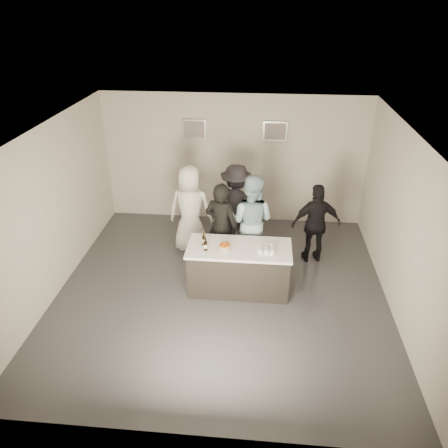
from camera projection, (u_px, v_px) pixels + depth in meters
The scene contains 19 objects.
floor at pixel (222, 291), 8.10m from camera, with size 6.00×6.00×0.00m, color #3D3D42.
ceiling at pixel (221, 133), 6.69m from camera, with size 6.00×6.00×0.00m, color white.
wall_back at pixel (234, 160), 10.03m from camera, with size 6.00×0.04×3.00m, color beige.
wall_front at pixel (194, 346), 4.76m from camera, with size 6.00×0.04×3.00m, color beige.
wall_left at pixel (51, 212), 7.64m from camera, with size 0.04×6.00×3.00m, color beige.
wall_right at pixel (403, 227), 7.15m from camera, with size 0.04×6.00×3.00m, color beige.
picture_left at pixel (194, 129), 9.75m from camera, with size 0.54×0.04×0.44m, color #B2B2B7.
picture_right at pixel (275, 131), 9.60m from camera, with size 0.54×0.04×0.44m, color #B2B2B7.
bar_counter at pixel (239, 268), 7.97m from camera, with size 1.86×0.86×0.90m, color white.
cake at pixel (225, 247), 7.68m from camera, with size 0.20×0.20×0.08m, color orange.
beer_bottle_a at pixel (204, 238), 7.77m from camera, with size 0.07×0.07×0.26m, color black.
beer_bottle_b at pixel (206, 244), 7.60m from camera, with size 0.07×0.07×0.26m, color black.
tumbler_cluster at pixel (266, 248), 7.64m from camera, with size 0.30×0.30×0.08m, color gold.
candles at pixel (225, 254), 7.55m from camera, with size 0.24×0.08×0.01m, color pink.
person_main_black at pixel (221, 227), 8.41m from camera, with size 0.66×0.43×1.81m, color black.
person_main_blue at pixel (251, 221), 8.53m from camera, with size 0.93×0.72×1.91m, color #9DBDCE.
person_guest_left at pixel (190, 209), 9.03m from camera, with size 0.91×0.59×1.87m, color silver.
person_guest_right at pixel (316, 224), 8.67m from camera, with size 0.98×0.41×1.67m, color black.
person_guest_back at pixel (236, 205), 9.29m from camera, with size 1.16×0.67×1.80m, color black.
Camera 1 is at (0.66, -6.53, 4.92)m, focal length 35.00 mm.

